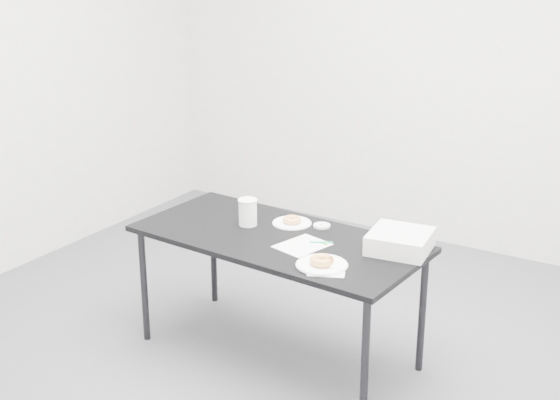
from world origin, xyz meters
The scene contains 14 objects.
floor centered at (0.00, 0.00, 0.00)m, with size 4.00×4.00×0.00m, color #48474C.
wall_back centered at (0.00, 2.00, 1.35)m, with size 4.00×0.02×2.70m, color silver.
table centered at (0.09, 0.03, 0.62)m, with size 1.52×0.78×0.67m.
scorecard centered at (0.26, -0.01, 0.67)m, with size 0.19×0.25×0.00m, color white.
logo_patch centered at (0.34, 0.07, 0.68)m, with size 0.04×0.04×0.00m, color green.
pen centered at (0.32, 0.07, 0.68)m, with size 0.01×0.01×0.11m, color #0C8684.
napkin centered at (0.50, -0.20, 0.68)m, with size 0.17×0.17×0.00m, color white.
plate_near centered at (0.46, -0.18, 0.68)m, with size 0.24×0.24×0.01m, color white.
donut_near centered at (0.46, -0.18, 0.70)m, with size 0.11×0.11×0.04m, color #E5A048.
plate_far centered at (0.06, 0.22, 0.68)m, with size 0.21×0.21×0.01m, color white.
donut_far centered at (0.06, 0.22, 0.70)m, with size 0.10×0.10×0.03m, color #E5A048.
coffee_cup centered at (-0.13, 0.09, 0.75)m, with size 0.09×0.09×0.14m, color white.
cup_lid centered at (0.21, 0.27, 0.68)m, with size 0.09×0.09×0.01m, color silver.
bakery_box centered at (0.69, 0.19, 0.72)m, with size 0.28×0.28×0.09m, color silver.
Camera 1 is at (2.03, -3.08, 2.14)m, focal length 50.00 mm.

